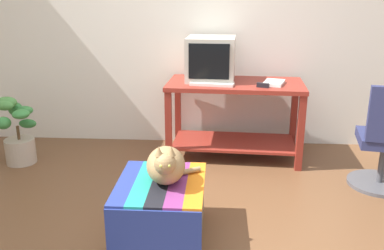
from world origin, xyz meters
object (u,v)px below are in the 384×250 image
(potted_plant, at_px, (18,134))
(keyboard, at_px, (212,84))
(ottoman_with_blanket, at_px, (161,209))
(cat, at_px, (166,165))
(book, at_px, (274,83))
(tv_monitor, at_px, (211,59))
(desk, at_px, (235,107))
(stapler, at_px, (263,85))

(potted_plant, bearing_deg, keyboard, 5.71)
(keyboard, xyz_separation_m, potted_plant, (-1.82, -0.18, -0.47))
(ottoman_with_blanket, distance_m, cat, 0.32)
(keyboard, distance_m, book, 0.57)
(tv_monitor, relative_size, keyboard, 1.23)
(desk, distance_m, stapler, 0.41)
(keyboard, distance_m, stapler, 0.46)
(book, height_order, stapler, stapler)
(cat, bearing_deg, keyboard, 72.92)
(cat, relative_size, potted_plant, 0.60)
(keyboard, xyz_separation_m, cat, (-0.26, -1.35, -0.24))
(book, height_order, potted_plant, book)
(tv_monitor, relative_size, stapler, 4.48)
(desk, relative_size, keyboard, 3.29)
(keyboard, relative_size, potted_plant, 0.63)
(desk, relative_size, book, 5.21)
(desk, relative_size, cat, 3.42)
(desk, xyz_separation_m, ottoman_with_blanket, (-0.52, -1.48, -0.31))
(tv_monitor, distance_m, stapler, 0.59)
(tv_monitor, distance_m, ottoman_with_blanket, 1.77)
(keyboard, height_order, cat, keyboard)
(potted_plant, bearing_deg, ottoman_with_blanket, -37.61)
(book, relative_size, ottoman_with_blanket, 0.36)
(ottoman_with_blanket, relative_size, cat, 1.81)
(keyboard, height_order, potted_plant, keyboard)
(tv_monitor, bearing_deg, keyboard, -81.96)
(cat, bearing_deg, tv_monitor, 75.14)
(desk, distance_m, keyboard, 0.36)
(desk, height_order, cat, desk)
(cat, bearing_deg, book, 53.49)
(keyboard, relative_size, cat, 1.04)
(ottoman_with_blanket, height_order, cat, cat)
(potted_plant, bearing_deg, desk, 8.84)
(cat, xyz_separation_m, potted_plant, (-1.55, 1.17, -0.23))
(tv_monitor, height_order, cat, tv_monitor)
(book, distance_m, ottoman_with_blanket, 1.76)
(desk, height_order, keyboard, keyboard)
(tv_monitor, xyz_separation_m, keyboard, (0.02, -0.23, -0.19))
(cat, height_order, potted_plant, cat)
(desk, xyz_separation_m, potted_plant, (-2.04, -0.32, -0.22))
(potted_plant, height_order, stapler, stapler)
(cat, distance_m, potted_plant, 1.96)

